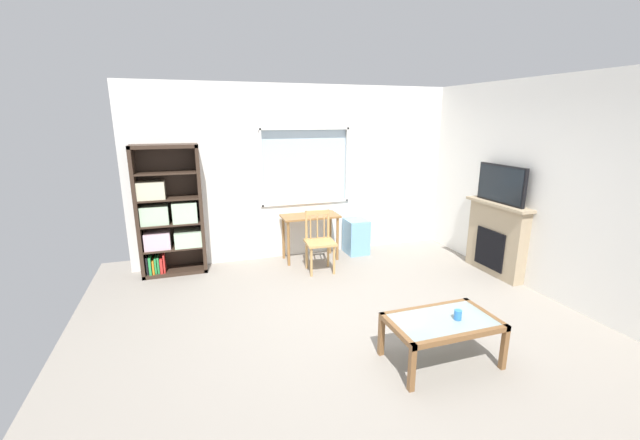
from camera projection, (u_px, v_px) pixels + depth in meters
name	position (u px, v px, depth m)	size (l,w,h in m)	color
ground	(357.00, 322.00, 4.47)	(6.17, 5.93, 0.02)	gray
wall_back_with_window	(297.00, 173.00, 6.38)	(5.17, 0.15, 2.74)	white
wall_right	(554.00, 189.00, 4.93)	(0.12, 5.13, 2.74)	white
bookshelf	(169.00, 216.00, 5.68)	(0.90, 0.38, 1.88)	#38281E
desk_under_window	(310.00, 223.00, 6.29)	(0.90, 0.44, 0.74)	olive
wooden_chair	(319.00, 241.00, 5.85)	(0.45, 0.43, 0.90)	tan
plastic_drawer_unit	(356.00, 236.00, 6.66)	(0.35, 0.40, 0.58)	#72ADDB
fireplace	(496.00, 238.00, 5.74)	(0.26, 1.10, 1.06)	tan
tv	(501.00, 184.00, 5.53)	(0.06, 0.86, 0.54)	black
coffee_table	(442.00, 325.00, 3.65)	(1.00, 0.61, 0.44)	#8C9E99
sippy_cup	(458.00, 315.00, 3.62)	(0.07, 0.07, 0.09)	#337FD6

